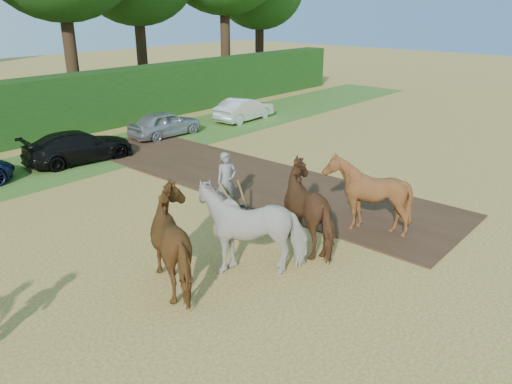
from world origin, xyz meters
TOP-DOWN VIEW (x-y plane):
  - ground at (0.00, 0.00)m, footprint 120.00×120.00m
  - earth_strip at (1.50, 7.00)m, footprint 4.50×17.00m
  - grass_verge at (0.00, 14.00)m, footprint 50.00×5.00m
  - hedgerow at (0.00, 18.50)m, footprint 46.00×1.60m
  - plough_team at (-2.50, 1.94)m, footprint 7.97×5.94m
  - parked_cars at (-2.84, 13.87)m, footprint 29.53×2.77m

SIDE VIEW (x-z plane):
  - ground at x=0.00m, z-range 0.00..0.00m
  - grass_verge at x=0.00m, z-range 0.00..0.03m
  - earth_strip at x=1.50m, z-range 0.00..0.05m
  - parked_cars at x=-2.84m, z-range -0.01..1.33m
  - plough_team at x=-2.50m, z-range -0.01..2.28m
  - hedgerow at x=0.00m, z-range 0.00..3.00m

